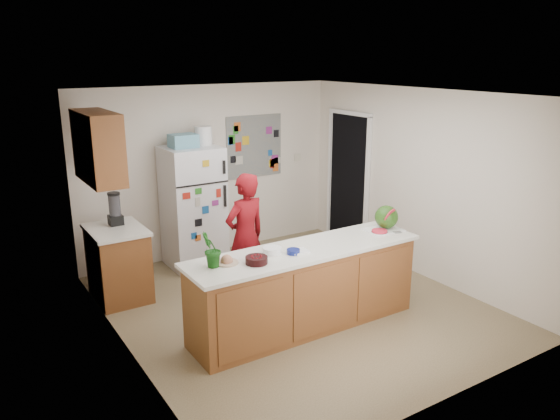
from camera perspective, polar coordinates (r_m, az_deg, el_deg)
floor at (r=6.67m, az=1.51°, el=-10.00°), size 4.00×4.50×0.02m
wall_back at (r=8.14m, az=-7.35°, el=4.08°), size 4.00×0.02×2.50m
wall_left at (r=5.41m, az=-16.38°, el=-2.60°), size 0.02×4.50×2.50m
wall_right at (r=7.50m, az=14.45°, el=2.68°), size 0.02×4.50×2.50m
ceiling at (r=6.01m, az=1.69°, el=12.14°), size 4.00×4.50×0.02m
doorway at (r=8.56m, az=7.20°, el=3.11°), size 0.03×0.85×2.04m
peninsula_base at (r=6.01m, az=2.63°, el=-8.35°), size 2.60×0.62×0.88m
peninsula_top at (r=5.83m, az=2.68°, el=-4.23°), size 2.68×0.70×0.04m
side_counter_base at (r=6.99m, az=-16.51°, el=-5.51°), size 0.60×0.80×0.86m
side_counter_top at (r=6.84m, az=-16.81°, el=-2.00°), size 0.64×0.84×0.04m
upper_cabinets at (r=6.53m, az=-18.50°, el=6.25°), size 0.35×1.00×0.80m
refrigerator at (r=7.72m, az=-9.05°, el=0.30°), size 0.75×0.70×1.70m
fridge_top_bin at (r=7.49m, az=-10.07°, el=7.13°), size 0.35×0.28×0.18m
photo_collage at (r=8.41m, az=-2.70°, el=6.66°), size 0.95×0.01×0.95m
person at (r=6.62m, az=-3.63°, el=-2.80°), size 0.63×0.47×1.57m
blender_appliance at (r=6.93m, az=-16.87°, el=0.03°), size 0.14×0.14×0.38m
cutting_board at (r=6.52m, az=10.73°, el=-2.05°), size 0.45×0.35×0.01m
watermelon at (r=6.53m, az=11.07°, el=-0.72°), size 0.27×0.27×0.27m
watermelon_slice at (r=6.41m, az=10.35°, el=-2.18°), size 0.18×0.18×0.02m
cherry_bowl at (r=5.41m, az=-2.47°, el=-5.24°), size 0.28×0.28×0.07m
white_bowl at (r=5.68m, az=-0.82°, el=-4.22°), size 0.22×0.22×0.06m
cobalt_bowl at (r=5.66m, az=1.40°, el=-4.36°), size 0.18×0.18×0.05m
plate at (r=5.44m, az=-5.59°, el=-5.49°), size 0.31×0.31×0.02m
paper_towel at (r=5.71m, az=2.02°, el=-4.34°), size 0.21×0.19×0.02m
keys at (r=6.46m, az=12.12°, el=-2.29°), size 0.11×0.07×0.01m
potted_plant at (r=5.29m, az=-7.20°, el=-4.14°), size 0.25×0.23×0.37m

